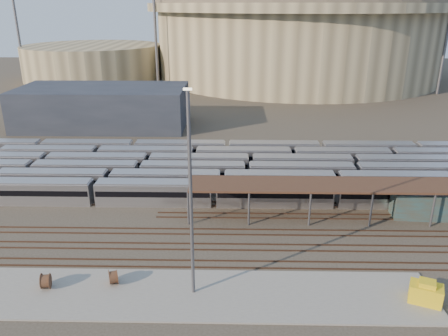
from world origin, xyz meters
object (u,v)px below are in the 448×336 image
cable_reel_east (113,277)px  yellow_equipment (426,294)px  cable_reel_west (46,281)px  yard_light_pole (191,198)px

cable_reel_east → yellow_equipment: size_ratio=0.51×
cable_reel_west → yard_light_pole: 19.28m
cable_reel_east → yard_light_pole: size_ratio=0.07×
cable_reel_west → yard_light_pole: yard_light_pole is taller
cable_reel_west → yard_light_pole: (16.28, -0.39, 10.32)m
yard_light_pole → yellow_equipment: 26.48m
cable_reel_east → cable_reel_west: bearing=-172.7°
yellow_equipment → cable_reel_west: bearing=-159.7°
cable_reel_east → yard_light_pole: yard_light_pole is taller
cable_reel_east → yard_light_pole: 13.82m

